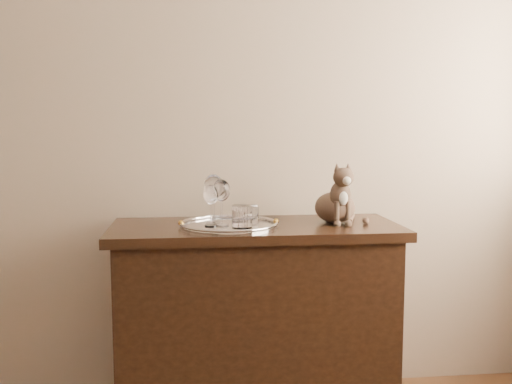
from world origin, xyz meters
TOP-DOWN VIEW (x-y plane):
  - wall_back at (0.00, 2.25)m, footprint 4.00×0.10m
  - sideboard at (0.60, 1.94)m, footprint 1.20×0.50m
  - tray at (0.49, 1.91)m, footprint 0.40×0.40m
  - wine_glass_a at (0.43, 1.94)m, footprint 0.08×0.08m
  - wine_glass_c at (0.41, 1.89)m, footprint 0.06×0.06m
  - wine_glass_d at (0.46, 1.90)m, footprint 0.07×0.07m
  - tumbler_a at (0.53, 1.82)m, footprint 0.08×0.08m
  - tumbler_c at (0.57, 1.89)m, footprint 0.07×0.07m
  - cat at (0.94, 1.96)m, footprint 0.28×0.26m

SIDE VIEW (x-z plane):
  - sideboard at x=0.60m, z-range 0.00..0.85m
  - tray at x=0.49m, z-range 0.85..0.86m
  - tumbler_c at x=0.57m, z-range 0.86..0.94m
  - tumbler_a at x=0.53m, z-range 0.86..0.95m
  - wine_glass_c at x=0.41m, z-range 0.86..1.03m
  - wine_glass_d at x=0.46m, z-range 0.86..1.05m
  - wine_glass_a at x=0.43m, z-range 0.86..1.06m
  - cat at x=0.94m, z-range 0.85..1.11m
  - wall_back at x=0.00m, z-range 0.00..2.70m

